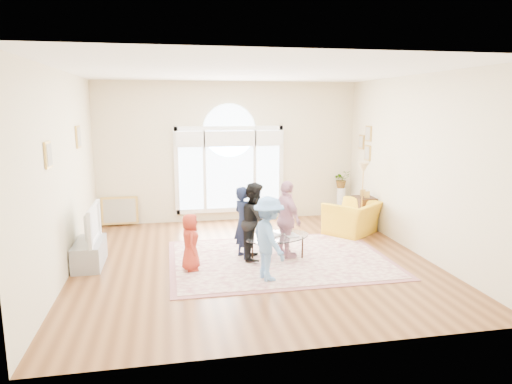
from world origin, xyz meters
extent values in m
plane|color=#593217|center=(0.00, 0.00, 0.00)|extent=(6.00, 6.00, 0.00)
plane|color=beige|center=(0.00, 3.00, 1.60)|extent=(6.00, 0.00, 6.00)
plane|color=beige|center=(0.00, -3.00, 1.60)|extent=(6.00, 0.00, 6.00)
plane|color=beige|center=(-3.00, 0.00, 1.60)|extent=(0.00, 6.00, 6.00)
plane|color=beige|center=(3.00, 0.00, 1.60)|extent=(0.00, 6.00, 6.00)
plane|color=white|center=(0.00, 0.00, 3.20)|extent=(6.00, 6.00, 0.00)
cube|color=white|center=(0.00, 2.96, 0.25)|extent=(2.50, 0.08, 0.10)
cube|color=white|center=(0.00, 2.96, 2.15)|extent=(2.50, 0.08, 0.10)
cube|color=white|center=(-1.22, 2.96, 1.20)|extent=(0.10, 0.08, 2.00)
cube|color=white|center=(1.22, 2.96, 1.20)|extent=(0.10, 0.08, 2.00)
cube|color=#C6E2FF|center=(-0.90, 2.96, 1.20)|extent=(0.55, 0.02, 1.80)
cube|color=#C6E2FF|center=(0.90, 2.96, 1.20)|extent=(0.55, 0.02, 1.80)
cube|color=#C6E2FF|center=(0.00, 2.96, 1.20)|extent=(1.10, 0.02, 1.80)
cylinder|color=#C6E2FF|center=(0.00, 2.96, 2.10)|extent=(1.20, 0.02, 1.20)
cube|color=white|center=(-0.59, 2.95, 1.20)|extent=(0.07, 0.04, 1.80)
cube|color=white|center=(0.59, 2.95, 1.20)|extent=(0.07, 0.04, 1.80)
cube|color=white|center=(-0.90, 2.88, 1.92)|extent=(0.65, 0.12, 0.35)
cube|color=white|center=(0.00, 2.88, 1.92)|extent=(1.20, 0.12, 0.35)
cube|color=white|center=(0.90, 2.88, 1.92)|extent=(0.65, 0.12, 0.35)
cube|color=tan|center=(-2.98, 1.30, 2.10)|extent=(0.03, 0.34, 0.40)
cube|color=#ADA38E|center=(-2.96, 1.30, 2.10)|extent=(0.01, 0.28, 0.34)
cube|color=tan|center=(-2.98, -0.90, 2.00)|extent=(0.03, 0.30, 0.36)
cube|color=#ADA38E|center=(-2.96, -0.90, 2.00)|extent=(0.01, 0.24, 0.30)
cube|color=tan|center=(2.98, 2.05, 2.05)|extent=(0.03, 0.28, 0.34)
cube|color=#ADA38E|center=(2.96, 2.05, 2.05)|extent=(0.01, 0.22, 0.28)
cube|color=tan|center=(2.98, 2.05, 1.62)|extent=(0.03, 0.28, 0.34)
cube|color=#ADA38E|center=(2.96, 2.05, 1.62)|extent=(0.01, 0.22, 0.28)
cube|color=tan|center=(2.98, 2.40, 1.84)|extent=(0.03, 0.26, 0.32)
cube|color=#ADA38E|center=(2.96, 2.40, 1.84)|extent=(0.01, 0.20, 0.26)
cube|color=beige|center=(0.46, -0.02, 0.01)|extent=(3.60, 2.60, 0.02)
cube|color=#985D5E|center=(0.46, -0.02, 0.01)|extent=(3.80, 2.80, 0.01)
cube|color=gray|center=(-2.75, 0.30, 0.21)|extent=(0.45, 1.00, 0.42)
imported|color=black|center=(-2.75, 0.30, 0.73)|extent=(0.14, 1.07, 0.61)
cube|color=#50CDE2|center=(-2.66, 0.30, 0.73)|extent=(0.02, 0.87, 0.50)
ellipsoid|color=silver|center=(0.43, 0.00, 0.41)|extent=(1.38, 1.11, 0.02)
cylinder|color=black|center=(0.72, 0.33, 0.20)|extent=(0.03, 0.03, 0.40)
cylinder|color=black|center=(0.00, 0.08, 0.20)|extent=(0.03, 0.03, 0.40)
cylinder|color=black|center=(0.86, -0.08, 0.20)|extent=(0.03, 0.03, 0.40)
cylinder|color=black|center=(0.14, -0.33, 0.20)|extent=(0.03, 0.03, 0.40)
imported|color=#B2A58C|center=(0.26, 0.00, 0.43)|extent=(0.35, 0.36, 0.03)
imported|color=#B2A58C|center=(0.56, -0.04, 0.43)|extent=(0.26, 0.32, 0.02)
cylinder|color=red|center=(0.65, 0.19, 0.48)|extent=(0.07, 0.07, 0.12)
imported|color=yellow|center=(2.35, 1.29, 0.34)|extent=(1.40, 1.38, 0.68)
cube|color=black|center=(2.78, 1.67, 0.35)|extent=(0.40, 0.50, 0.70)
cylinder|color=black|center=(2.54, 1.27, 0.01)|extent=(0.20, 0.20, 0.02)
cylinder|color=#B3873A|center=(2.54, 1.27, 0.68)|extent=(0.02, 0.02, 1.35)
cone|color=#CCB284|center=(2.54, 1.27, 1.40)|extent=(0.28, 0.28, 0.22)
cylinder|color=white|center=(2.70, 2.83, 0.35)|extent=(0.20, 0.20, 0.70)
imported|color=#33722D|center=(2.70, 2.83, 0.91)|extent=(0.42, 0.37, 0.42)
cube|color=tan|center=(-2.50, 2.90, 0.00)|extent=(0.80, 0.14, 0.62)
imported|color=#A9301E|center=(-1.09, -0.28, 0.48)|extent=(0.30, 0.46, 0.93)
imported|color=#131B34|center=(-0.14, 0.18, 0.65)|extent=(0.45, 0.54, 1.27)
imported|color=black|center=(0.05, 0.09, 0.69)|extent=(0.63, 0.75, 1.34)
imported|color=#D395AB|center=(0.60, 0.04, 0.70)|extent=(0.56, 0.86, 1.36)
imported|color=#689BE0|center=(0.07, -0.92, 0.67)|extent=(0.66, 0.93, 1.30)
camera|label=1|loc=(-1.39, -7.44, 2.64)|focal=32.00mm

